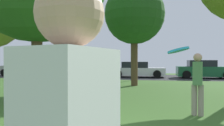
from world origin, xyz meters
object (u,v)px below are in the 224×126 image
(parked_car_green, at_px, (204,70))
(street_lamp_post, at_px, (132,49))
(person_thrower, at_px, (198,81))
(parked_car_white, at_px, (137,70))
(oak_tree_left, at_px, (134,15))
(frisbee_disc, at_px, (178,50))
(parked_car_silver, at_px, (24,68))
(parked_car_black, at_px, (79,69))

(parked_car_green, height_order, street_lamp_post, street_lamp_post)
(person_thrower, xyz_separation_m, parked_car_white, (-2.33, 13.13, -0.27))
(oak_tree_left, distance_m, frisbee_disc, 10.10)
(oak_tree_left, xyz_separation_m, frisbee_disc, (1.25, -9.70, -2.48))
(frisbee_disc, distance_m, parked_car_silver, 20.37)
(frisbee_disc, height_order, parked_car_white, frisbee_disc)
(oak_tree_left, relative_size, person_thrower, 3.59)
(frisbee_disc, xyz_separation_m, parked_car_white, (-1.48, 16.23, -0.94))
(oak_tree_left, height_order, parked_car_white, oak_tree_left)
(parked_car_silver, bearing_deg, oak_tree_left, -31.17)
(parked_car_silver, distance_m, street_lamp_post, 11.26)
(person_thrower, xyz_separation_m, parked_car_green, (3.03, 12.94, -0.21))
(person_thrower, distance_m, frisbee_disc, 3.28)
(oak_tree_left, height_order, person_thrower, oak_tree_left)
(oak_tree_left, relative_size, frisbee_disc, 16.87)
(oak_tree_left, bearing_deg, frisbee_disc, -82.64)
(parked_car_green, bearing_deg, parked_car_white, 177.91)
(parked_car_silver, bearing_deg, parked_car_white, -0.46)
(oak_tree_left, bearing_deg, parked_car_green, 50.93)
(person_thrower, distance_m, parked_car_silver, 18.56)
(frisbee_disc, distance_m, parked_car_green, 16.52)
(parked_car_silver, bearing_deg, street_lamp_post, -19.29)
(frisbee_disc, bearing_deg, parked_car_white, 95.21)
(parked_car_black, distance_m, parked_car_white, 5.36)
(person_thrower, relative_size, parked_car_green, 0.38)
(frisbee_disc, bearing_deg, parked_car_silver, 126.74)
(parked_car_silver, height_order, street_lamp_post, street_lamp_post)
(parked_car_silver, bearing_deg, person_thrower, -45.42)
(parked_car_black, bearing_deg, oak_tree_left, -51.27)
(parked_car_green, distance_m, street_lamp_post, 6.69)
(person_thrower, distance_m, parked_car_green, 13.29)
(oak_tree_left, relative_size, parked_car_silver, 1.37)
(parked_car_black, bearing_deg, parked_car_white, -4.58)
(parked_car_silver, xyz_separation_m, parked_car_black, (5.35, 0.34, -0.05))
(street_lamp_post, bearing_deg, frisbee_disc, -82.55)
(parked_car_silver, height_order, parked_car_white, parked_car_silver)
(street_lamp_post, bearing_deg, parked_car_black, 142.13)
(person_thrower, xyz_separation_m, frisbee_disc, (-0.85, -3.09, 0.67))
(frisbee_disc, xyz_separation_m, parked_car_silver, (-12.18, 16.31, -0.85))
(parked_car_black, bearing_deg, person_thrower, -60.49)
(oak_tree_left, relative_size, street_lamp_post, 1.28)
(person_thrower, relative_size, parked_car_black, 0.40)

